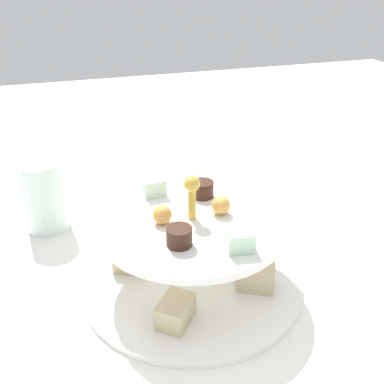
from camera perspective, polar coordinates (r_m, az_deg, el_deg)
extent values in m
plane|color=white|center=(0.63, 0.00, -11.40)|extent=(2.40, 2.40, 0.00)
cylinder|color=white|center=(0.62, 0.00, -11.04)|extent=(0.29, 0.29, 0.01)
cylinder|color=white|center=(0.57, 0.00, -3.75)|extent=(0.24, 0.24, 0.01)
cylinder|color=gold|center=(0.58, 0.00, -5.62)|extent=(0.01, 0.01, 0.15)
sphere|color=gold|center=(0.54, 0.00, 1.05)|extent=(0.02, 0.02, 0.02)
cube|color=#CCB78E|center=(0.68, 1.65, -5.35)|extent=(0.06, 0.06, 0.03)
cube|color=#CCB78E|center=(0.63, -7.60, -8.43)|extent=(0.05, 0.06, 0.03)
cube|color=#CCB78E|center=(0.55, -2.10, -14.82)|extent=(0.06, 0.06, 0.03)
cube|color=#CCB78E|center=(0.60, 8.04, -10.61)|extent=(0.05, 0.06, 0.03)
cylinder|color=#E5C660|center=(0.65, 1.25, -7.86)|extent=(0.04, 0.04, 0.01)
cylinder|color=#381E14|center=(0.61, 1.34, 0.36)|extent=(0.03, 0.03, 0.02)
cylinder|color=#381E14|center=(0.51, -1.62, -5.63)|extent=(0.03, 0.03, 0.02)
cube|color=silver|center=(0.62, -4.89, 0.74)|extent=(0.03, 0.03, 0.02)
cube|color=silver|center=(0.51, 6.01, -5.94)|extent=(0.03, 0.03, 0.02)
sphere|color=gold|center=(0.55, -3.72, -3.02)|extent=(0.02, 0.02, 0.02)
sphere|color=gold|center=(0.58, 3.56, -1.55)|extent=(0.02, 0.02, 0.02)
cylinder|color=silver|center=(0.75, -18.17, -0.48)|extent=(0.07, 0.07, 0.11)
cube|color=silver|center=(0.89, 7.79, 1.16)|extent=(0.12, 0.14, 0.00)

